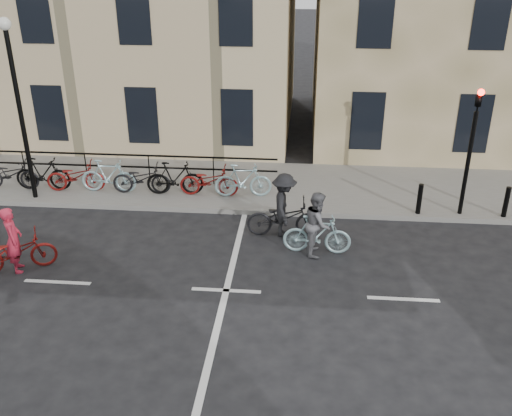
# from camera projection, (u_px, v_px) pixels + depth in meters

# --- Properties ---
(ground) EXTENTS (120.00, 120.00, 0.00)m
(ground) POSITION_uv_depth(u_px,v_px,m) (226.00, 291.00, 13.06)
(ground) COLOR black
(ground) RESTS_ON ground
(sidewalk) EXTENTS (46.00, 4.00, 0.15)m
(sidewalk) POSITION_uv_depth(u_px,v_px,m) (130.00, 182.00, 18.76)
(sidewalk) COLOR slate
(sidewalk) RESTS_ON ground
(traffic_light) EXTENTS (0.18, 0.30, 3.90)m
(traffic_light) POSITION_uv_depth(u_px,v_px,m) (472.00, 137.00, 15.44)
(traffic_light) COLOR black
(traffic_light) RESTS_ON sidewalk
(lamp_post) EXTENTS (0.36, 0.36, 5.28)m
(lamp_post) POSITION_uv_depth(u_px,v_px,m) (16.00, 89.00, 16.07)
(lamp_post) COLOR black
(lamp_post) RESTS_ON sidewalk
(bollard_east) EXTENTS (0.14, 0.14, 0.90)m
(bollard_east) POSITION_uv_depth(u_px,v_px,m) (420.00, 199.00, 16.24)
(bollard_east) COLOR black
(bollard_east) RESTS_ON sidewalk
(bollard_west) EXTENTS (0.14, 0.14, 0.90)m
(bollard_west) POSITION_uv_depth(u_px,v_px,m) (506.00, 202.00, 16.05)
(bollard_west) COLOR black
(bollard_west) RESTS_ON sidewalk
(parked_bikes) EXTENTS (9.35, 1.23, 1.05)m
(parked_bikes) POSITION_uv_depth(u_px,v_px,m) (124.00, 177.00, 17.64)
(parked_bikes) COLOR black
(parked_bikes) RESTS_ON sidewalk
(cyclist_pink) EXTENTS (1.96, 1.37, 1.66)m
(cyclist_pink) POSITION_uv_depth(u_px,v_px,m) (15.00, 249.00, 13.65)
(cyclist_pink) COLOR maroon
(cyclist_pink) RESTS_ON ground
(cyclist_grey) EXTENTS (1.75, 0.83, 1.68)m
(cyclist_grey) POSITION_uv_depth(u_px,v_px,m) (317.00, 229.00, 14.38)
(cyclist_grey) COLOR #98BFC7
(cyclist_grey) RESTS_ON ground
(cyclist_dark) EXTENTS (2.03, 1.19, 1.77)m
(cyclist_dark) POSITION_uv_depth(u_px,v_px,m) (284.00, 212.00, 15.25)
(cyclist_dark) COLOR black
(cyclist_dark) RESTS_ON ground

